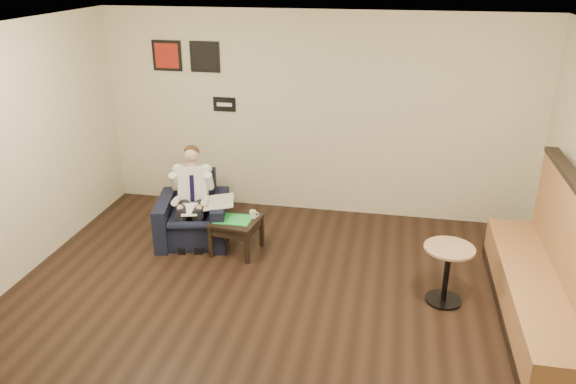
% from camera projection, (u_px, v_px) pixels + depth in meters
% --- Properties ---
extents(ground, '(6.00, 6.00, 0.00)m').
position_uv_depth(ground, '(268.00, 332.00, 5.52)').
color(ground, black).
rests_on(ground, ground).
extents(wall_back, '(6.00, 0.02, 2.80)m').
position_uv_depth(wall_back, '(316.00, 116.00, 7.69)').
color(wall_back, beige).
rests_on(wall_back, ground).
extents(ceiling, '(6.00, 6.00, 0.02)m').
position_uv_depth(ceiling, '(263.00, 40.00, 4.44)').
color(ceiling, white).
rests_on(ceiling, wall_back).
extents(seating_sign, '(0.32, 0.02, 0.20)m').
position_uv_depth(seating_sign, '(224.00, 104.00, 7.87)').
color(seating_sign, black).
rests_on(seating_sign, wall_back).
extents(art_print_left, '(0.42, 0.03, 0.42)m').
position_uv_depth(art_print_left, '(167.00, 56.00, 7.77)').
color(art_print_left, '#AB2115').
rests_on(art_print_left, wall_back).
extents(art_print_right, '(0.42, 0.03, 0.42)m').
position_uv_depth(art_print_right, '(205.00, 57.00, 7.67)').
color(art_print_right, black).
rests_on(art_print_right, wall_back).
extents(armchair, '(1.04, 1.04, 0.85)m').
position_uv_depth(armchair, '(193.00, 210.00, 7.17)').
color(armchair, black).
rests_on(armchair, ground).
extents(seated_man, '(0.71, 0.92, 1.16)m').
position_uv_depth(seated_man, '(190.00, 202.00, 7.01)').
color(seated_man, silver).
rests_on(seated_man, armchair).
extents(lap_papers, '(0.26, 0.32, 0.01)m').
position_uv_depth(lap_papers, '(190.00, 210.00, 6.95)').
color(lap_papers, white).
rests_on(lap_papers, seated_man).
extents(newspaper, '(0.47, 0.54, 0.01)m').
position_uv_depth(newspaper, '(219.00, 202.00, 7.03)').
color(newspaper, silver).
rests_on(newspaper, armchair).
extents(side_table, '(0.60, 0.60, 0.44)m').
position_uv_depth(side_table, '(237.00, 235.00, 6.96)').
color(side_table, black).
rests_on(side_table, ground).
extents(green_folder, '(0.44, 0.31, 0.01)m').
position_uv_depth(green_folder, '(233.00, 219.00, 6.86)').
color(green_folder, '#2BD752').
rests_on(green_folder, side_table).
extents(coffee_mug, '(0.09, 0.09, 0.09)m').
position_uv_depth(coffee_mug, '(253.00, 214.00, 6.91)').
color(coffee_mug, white).
rests_on(coffee_mug, side_table).
extents(smartphone, '(0.15, 0.11, 0.01)m').
position_uv_depth(smartphone, '(245.00, 214.00, 6.99)').
color(smartphone, black).
rests_on(smartphone, side_table).
extents(banquette, '(0.65, 2.72, 1.39)m').
position_uv_depth(banquette, '(543.00, 258.00, 5.46)').
color(banquette, '#A76F40').
rests_on(banquette, ground).
extents(cafe_table, '(0.66, 0.66, 0.65)m').
position_uv_depth(cafe_table, '(446.00, 275.00, 5.90)').
color(cafe_table, tan).
rests_on(cafe_table, ground).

